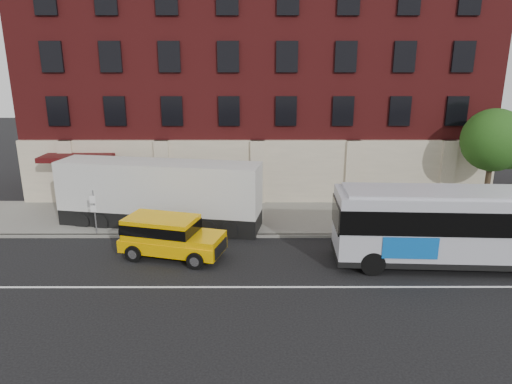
{
  "coord_description": "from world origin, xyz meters",
  "views": [
    {
      "loc": [
        -0.14,
        -16.11,
        8.79
      ],
      "look_at": [
        -0.11,
        5.5,
        2.61
      ],
      "focal_mm": 31.71,
      "sensor_mm": 36.0,
      "label": 1
    }
  ],
  "objects_px": {
    "city_bus": "(481,225)",
    "shipping_container": "(160,195)",
    "yellow_suv": "(168,234)",
    "street_tree": "(494,143)",
    "sign_pole": "(94,210)"
  },
  "relations": [
    {
      "from": "city_bus",
      "to": "shipping_container",
      "type": "relative_size",
      "value": 1.14
    },
    {
      "from": "city_bus",
      "to": "shipping_container",
      "type": "height_order",
      "value": "shipping_container"
    },
    {
      "from": "street_tree",
      "to": "city_bus",
      "type": "bearing_deg",
      "value": -118.37
    },
    {
      "from": "sign_pole",
      "to": "street_tree",
      "type": "xyz_separation_m",
      "value": [
        22.04,
        3.34,
        2.96
      ]
    },
    {
      "from": "street_tree",
      "to": "city_bus",
      "type": "relative_size",
      "value": 0.48
    },
    {
      "from": "city_bus",
      "to": "street_tree",
      "type": "bearing_deg",
      "value": 61.63
    },
    {
      "from": "sign_pole",
      "to": "street_tree",
      "type": "height_order",
      "value": "street_tree"
    },
    {
      "from": "sign_pole",
      "to": "street_tree",
      "type": "bearing_deg",
      "value": 8.61
    },
    {
      "from": "street_tree",
      "to": "shipping_container",
      "type": "bearing_deg",
      "value": -174.31
    },
    {
      "from": "city_bus",
      "to": "yellow_suv",
      "type": "distance_m",
      "value": 14.1
    },
    {
      "from": "city_bus",
      "to": "shipping_container",
      "type": "xyz_separation_m",
      "value": [
        -15.2,
        5.01,
        -0.11
      ]
    },
    {
      "from": "city_bus",
      "to": "yellow_suv",
      "type": "height_order",
      "value": "city_bus"
    },
    {
      "from": "sign_pole",
      "to": "city_bus",
      "type": "relative_size",
      "value": 0.19
    },
    {
      "from": "street_tree",
      "to": "shipping_container",
      "type": "xyz_separation_m",
      "value": [
        -18.92,
        -1.88,
        -2.59
      ]
    },
    {
      "from": "sign_pole",
      "to": "city_bus",
      "type": "bearing_deg",
      "value": -11.0
    }
  ]
}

